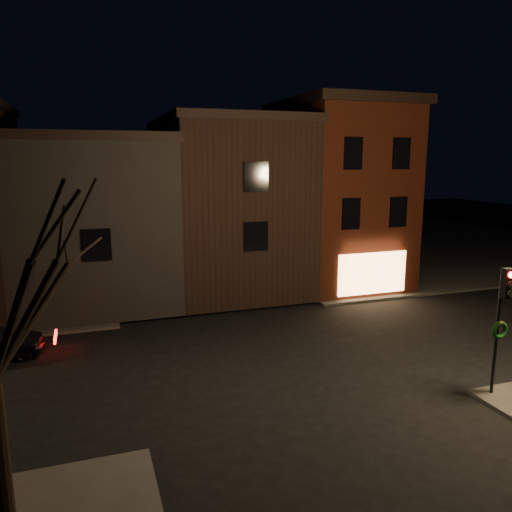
{
  "coord_description": "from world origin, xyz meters",
  "views": [
    {
      "loc": [
        -6.18,
        -16.76,
        7.36
      ],
      "look_at": [
        0.78,
        3.34,
        3.2
      ],
      "focal_mm": 35.0,
      "sensor_mm": 36.0,
      "label": 1
    }
  ],
  "objects": [
    {
      "name": "traffic_signal",
      "position": [
        5.6,
        -5.51,
        2.81
      ],
      "size": [
        0.58,
        0.38,
        4.05
      ],
      "color": "black",
      "rests_on": "sidewalk_near_right"
    },
    {
      "name": "row_building_b",
      "position": [
        -5.75,
        10.5,
        4.33
      ],
      "size": [
        7.8,
        10.3,
        8.4
      ],
      "color": "black",
      "rests_on": "ground"
    },
    {
      "name": "row_building_a",
      "position": [
        1.5,
        10.5,
        4.83
      ],
      "size": [
        7.3,
        10.3,
        9.4
      ],
      "color": "black",
      "rests_on": "ground"
    },
    {
      "name": "corner_building",
      "position": [
        8.0,
        9.47,
        5.4
      ],
      "size": [
        6.5,
        8.5,
        10.5
      ],
      "color": "#4F1B0E",
      "rests_on": "ground"
    },
    {
      "name": "sidewalk_far_right",
      "position": [
        20.0,
        20.0,
        0.06
      ],
      "size": [
        30.0,
        30.0,
        0.12
      ],
      "primitive_type": "cube",
      "color": "#2D2B28",
      "rests_on": "ground"
    },
    {
      "name": "ground",
      "position": [
        0.0,
        0.0,
        0.0
      ],
      "size": [
        120.0,
        120.0,
        0.0
      ],
      "primitive_type": "plane",
      "color": "black",
      "rests_on": "ground"
    }
  ]
}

